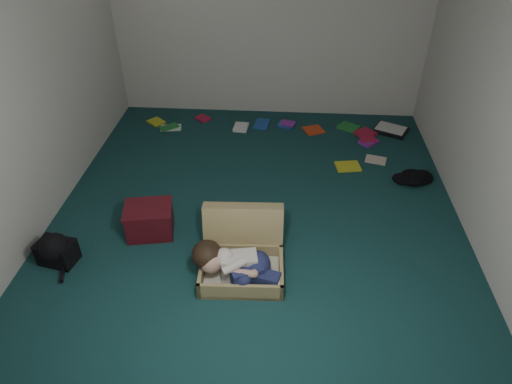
# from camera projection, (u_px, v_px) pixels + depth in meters

# --- Properties ---
(floor) EXTENTS (4.50, 4.50, 0.00)m
(floor) POSITION_uv_depth(u_px,v_px,m) (257.00, 211.00, 4.59)
(floor) COLOR #153C3C
(floor) RESTS_ON ground
(wall_back) EXTENTS (4.50, 0.00, 4.50)m
(wall_back) POSITION_uv_depth(u_px,v_px,m) (270.00, 16.00, 5.63)
(wall_back) COLOR silver
(wall_back) RESTS_ON ground
(wall_front) EXTENTS (4.50, 0.00, 4.50)m
(wall_front) POSITION_uv_depth(u_px,v_px,m) (222.00, 299.00, 2.02)
(wall_front) COLOR silver
(wall_front) RESTS_ON ground
(wall_left) EXTENTS (0.00, 4.50, 4.50)m
(wall_left) POSITION_uv_depth(u_px,v_px,m) (27.00, 84.00, 3.94)
(wall_left) COLOR silver
(wall_left) RESTS_ON ground
(wall_right) EXTENTS (0.00, 4.50, 4.50)m
(wall_right) POSITION_uv_depth(u_px,v_px,m) (502.00, 98.00, 3.71)
(wall_right) COLOR silver
(wall_right) RESTS_ON ground
(suitcase) EXTENTS (0.72, 0.70, 0.51)m
(suitcase) POSITION_uv_depth(u_px,v_px,m) (242.00, 253.00, 3.89)
(suitcase) COLOR tan
(suitcase) RESTS_ON floor
(person) EXTENTS (0.76, 0.35, 0.32)m
(person) POSITION_uv_depth(u_px,v_px,m) (235.00, 264.00, 3.72)
(person) COLOR silver
(person) RESTS_ON suitcase
(maroon_bin) EXTENTS (0.49, 0.42, 0.30)m
(maroon_bin) POSITION_uv_depth(u_px,v_px,m) (150.00, 220.00, 4.24)
(maroon_bin) COLOR #4B0F17
(maroon_bin) RESTS_ON floor
(backpack) EXTENTS (0.44, 0.38, 0.23)m
(backpack) POSITION_uv_depth(u_px,v_px,m) (57.00, 251.00, 3.96)
(backpack) COLOR black
(backpack) RESTS_ON floor
(clothing_pile) EXTENTS (0.49, 0.44, 0.13)m
(clothing_pile) POSITION_uv_depth(u_px,v_px,m) (417.00, 177.00, 4.96)
(clothing_pile) COLOR black
(clothing_pile) RESTS_ON floor
(paper_tray) EXTENTS (0.49, 0.45, 0.06)m
(paper_tray) POSITION_uv_depth(u_px,v_px,m) (391.00, 130.00, 5.91)
(paper_tray) COLOR black
(paper_tray) RESTS_ON floor
(book_scatter) EXTENTS (3.03, 1.34, 0.02)m
(book_scatter) POSITION_uv_depth(u_px,v_px,m) (284.00, 133.00, 5.88)
(book_scatter) COLOR yellow
(book_scatter) RESTS_ON floor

